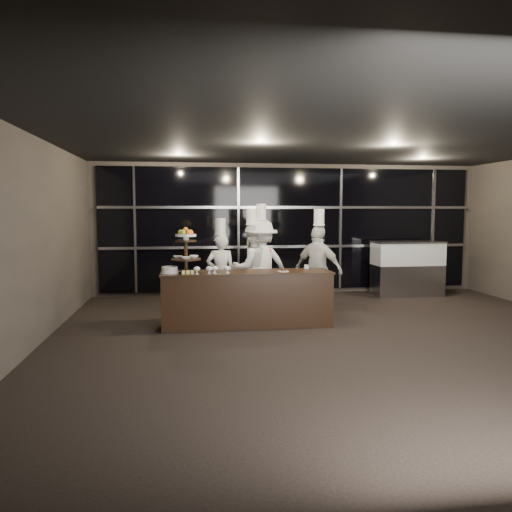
{
  "coord_description": "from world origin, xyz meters",
  "views": [
    {
      "loc": [
        -2.37,
        -6.37,
        1.95
      ],
      "look_at": [
        -1.19,
        2.12,
        1.15
      ],
      "focal_mm": 35.0,
      "sensor_mm": 36.0,
      "label": 1
    }
  ],
  "objects": [
    {
      "name": "small_plate",
      "position": [
        -0.79,
        1.72,
        0.94
      ],
      "size": [
        0.2,
        0.2,
        0.05
      ],
      "color": "white",
      "rests_on": "buffet_counter"
    },
    {
      "name": "display_case",
      "position": [
        2.59,
        4.3,
        0.69
      ],
      "size": [
        1.55,
        0.68,
        1.24
      ],
      "color": "#A5A5AA",
      "rests_on": "ground"
    },
    {
      "name": "display_stand",
      "position": [
        -2.39,
        1.82,
        1.34
      ],
      "size": [
        0.48,
        0.48,
        0.74
      ],
      "color": "black",
      "rests_on": "buffet_counter"
    },
    {
      "name": "chef_d",
      "position": [
        0.05,
        2.56,
        0.85
      ],
      "size": [
        0.97,
        0.98,
        1.96
      ],
      "color": "silver",
      "rests_on": "ground"
    },
    {
      "name": "chef_a",
      "position": [
        -1.74,
        2.91,
        0.78
      ],
      "size": [
        0.55,
        0.37,
        1.79
      ],
      "color": "silver",
      "rests_on": "ground"
    },
    {
      "name": "chef_cup",
      "position": [
        -0.3,
        2.07,
        0.96
      ],
      "size": [
        0.08,
        0.08,
        0.07
      ],
      "primitive_type": "cylinder",
      "color": "white",
      "rests_on": "buffet_counter"
    },
    {
      "name": "room",
      "position": [
        0.0,
        0.0,
        1.5
      ],
      "size": [
        10.0,
        10.0,
        10.0
      ],
      "color": "black",
      "rests_on": "ground"
    },
    {
      "name": "chef_b",
      "position": [
        -1.16,
        2.95,
        0.85
      ],
      "size": [
        0.98,
        0.87,
        1.97
      ],
      "color": "white",
      "rests_on": "ground"
    },
    {
      "name": "compotes",
      "position": [
        -1.97,
        1.6,
        1.0
      ],
      "size": [
        0.6,
        0.11,
        0.12
      ],
      "color": "silver",
      "rests_on": "buffet_counter"
    },
    {
      "name": "chef_c",
      "position": [
        -0.97,
        2.98,
        0.89
      ],
      "size": [
        1.27,
        0.94,
        2.06
      ],
      "color": "white",
      "rests_on": "ground"
    },
    {
      "name": "window_wall",
      "position": [
        0.0,
        4.94,
        1.5
      ],
      "size": [
        8.6,
        0.1,
        2.8
      ],
      "color": "black",
      "rests_on": "ground"
    },
    {
      "name": "layer_cake",
      "position": [
        -2.65,
        1.77,
        0.97
      ],
      "size": [
        0.3,
        0.3,
        0.11
      ],
      "color": "white",
      "rests_on": "buffet_counter"
    },
    {
      "name": "pastry_squares",
      "position": [
        -2.36,
        1.66,
        0.95
      ],
      "size": [
        0.19,
        0.13,
        0.05
      ],
      "color": "#FAE27A",
      "rests_on": "buffet_counter"
    },
    {
      "name": "buffet_counter",
      "position": [
        -1.39,
        1.82,
        0.47
      ],
      "size": [
        2.84,
        0.74,
        0.92
      ],
      "color": "black",
      "rests_on": "ground"
    }
  ]
}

